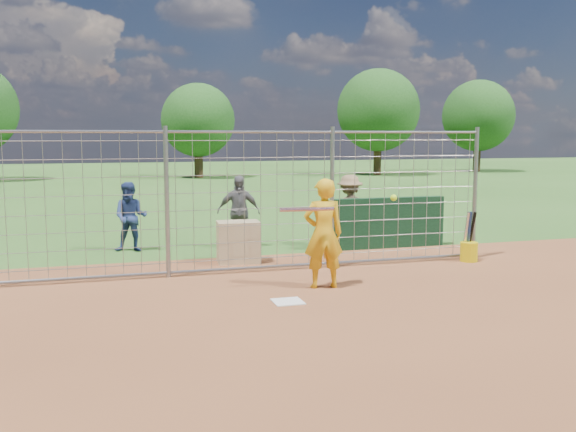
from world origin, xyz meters
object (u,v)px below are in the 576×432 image
object	(u,v)px
batter	(323,234)
bystander_c	(350,211)
bystander_b	(239,212)
bystander_a	(131,217)
bucket_with_bats	(469,249)
equipment_bin	(238,242)

from	to	relation	value
batter	bystander_c	xyz separation A→B (m)	(1.85, 3.46, -0.09)
batter	bystander_b	bearing A→B (deg)	-77.57
bystander_a	bystander_c	size ratio (longest dim) A/B	0.93
bystander_a	bucket_with_bats	xyz separation A→B (m)	(6.24, -2.99, -0.49)
bystander_b	equipment_bin	xyz separation A→B (m)	(-0.35, -1.62, -0.39)
bystander_a	bystander_c	distance (m)	4.70
bystander_b	bucket_with_bats	size ratio (longest dim) A/B	1.62
bystander_a	equipment_bin	world-z (taller)	bystander_a
batter	bucket_with_bats	xyz separation A→B (m)	(3.45, 1.23, -0.64)
bystander_c	equipment_bin	world-z (taller)	bystander_c
bystander_c	bystander_b	bearing A→B (deg)	-13.90
batter	bystander_b	distance (m)	4.07
bystander_a	bystander_c	world-z (taller)	bystander_c
bystander_b	equipment_bin	world-z (taller)	bystander_b
batter	bucket_with_bats	distance (m)	3.72
batter	equipment_bin	world-z (taller)	batter
bystander_c	bucket_with_bats	world-z (taller)	bystander_c
bystander_c	bucket_with_bats	bearing A→B (deg)	125.28
bystander_b	bucket_with_bats	bearing A→B (deg)	-24.47
equipment_bin	bucket_with_bats	xyz separation A→B (m)	(4.32, -1.18, -0.15)
bystander_b	bystander_a	bearing A→B (deg)	-174.19
bystander_b	equipment_bin	size ratio (longest dim) A/B	1.98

